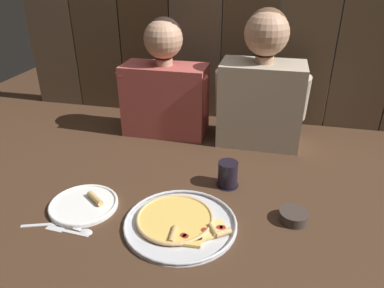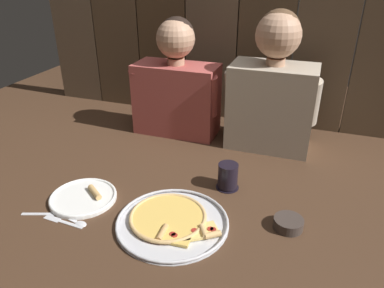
# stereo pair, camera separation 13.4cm
# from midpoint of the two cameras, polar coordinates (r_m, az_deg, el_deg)

# --- Properties ---
(ground_plane) EXTENTS (3.20, 3.20, 0.00)m
(ground_plane) POSITION_cam_midpoint_polar(r_m,az_deg,el_deg) (1.36, -4.11, -8.71)
(ground_plane) COLOR #422B1C
(pizza_tray) EXTENTS (0.38, 0.38, 0.03)m
(pizza_tray) POSITION_cam_midpoint_polar(r_m,az_deg,el_deg) (1.24, -5.11, -12.09)
(pizza_tray) COLOR silver
(pizza_tray) RESTS_ON ground
(dinner_plate) EXTENTS (0.24, 0.24, 0.03)m
(dinner_plate) POSITION_cam_midpoint_polar(r_m,az_deg,el_deg) (1.39, -19.18, -8.95)
(dinner_plate) COLOR white
(dinner_plate) RESTS_ON ground
(drinking_glass) EXTENTS (0.09, 0.09, 0.10)m
(drinking_glass) POSITION_cam_midpoint_polar(r_m,az_deg,el_deg) (1.41, 2.87, -4.80)
(drinking_glass) COLOR black
(drinking_glass) RESTS_ON ground
(dipping_bowl) EXTENTS (0.10, 0.10, 0.04)m
(dipping_bowl) POSITION_cam_midpoint_polar(r_m,az_deg,el_deg) (1.28, 12.62, -10.93)
(dipping_bowl) COLOR #3D332D
(dipping_bowl) RESTS_ON ground
(table_fork) EXTENTS (0.13, 0.06, 0.01)m
(table_fork) POSITION_cam_midpoint_polar(r_m,az_deg,el_deg) (1.36, -24.85, -11.38)
(table_fork) COLOR silver
(table_fork) RESTS_ON ground
(table_knife) EXTENTS (0.16, 0.03, 0.01)m
(table_knife) POSITION_cam_midpoint_polar(r_m,az_deg,el_deg) (1.30, -21.77, -12.56)
(table_knife) COLOR silver
(table_knife) RESTS_ON ground
(table_spoon) EXTENTS (0.14, 0.05, 0.01)m
(table_spoon) POSITION_cam_midpoint_polar(r_m,az_deg,el_deg) (1.29, -19.92, -12.49)
(table_spoon) COLOR silver
(table_spoon) RESTS_ON ground
(diner_left) EXTENTS (0.44, 0.19, 0.56)m
(diner_left) POSITION_cam_midpoint_polar(r_m,az_deg,el_deg) (1.77, -6.46, 9.21)
(diner_left) COLOR #AD4C47
(diner_left) RESTS_ON ground
(diner_right) EXTENTS (0.41, 0.22, 0.61)m
(diner_right) POSITION_cam_midpoint_polar(r_m,az_deg,el_deg) (1.68, 8.58, 9.03)
(diner_right) COLOR #B2A38E
(diner_right) RESTS_ON ground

